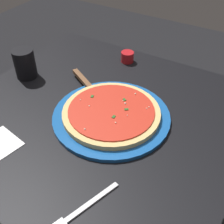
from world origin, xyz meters
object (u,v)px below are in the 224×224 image
pizza_server (88,85)px  cup_tall_drink (25,64)px  pizza (112,112)px  fork (82,209)px  cup_small_sauce (127,57)px  serving_plate (112,115)px

pizza_server → cup_tall_drink: bearing=-169.4°
pizza → fork: pizza is taller
pizza → cup_small_sauce: 0.34m
serving_plate → pizza: size_ratio=1.21×
serving_plate → pizza_server: 0.17m
pizza_server → cup_small_sauce: size_ratio=4.22×
serving_plate → pizza: pizza is taller
pizza → cup_tall_drink: 0.39m
cup_tall_drink → cup_small_sauce: (0.27, 0.28, -0.03)m
pizza → cup_small_sauce: (-0.12, 0.32, -0.00)m
pizza → cup_small_sauce: size_ratio=5.91×
cup_small_sauce → serving_plate: bearing=-69.3°
pizza → pizza_server: 0.17m
pizza → fork: (0.11, -0.31, -0.02)m
cup_tall_drink → cup_small_sauce: bearing=46.8°
cup_tall_drink → fork: 0.60m
serving_plate → pizza_server: pizza_server is taller
serving_plate → fork: 0.33m
serving_plate → cup_small_sauce: 0.34m
pizza → pizza_server: size_ratio=1.40×
serving_plate → cup_tall_drink: cup_tall_drink is taller
pizza → serving_plate: bearing=-115.3°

